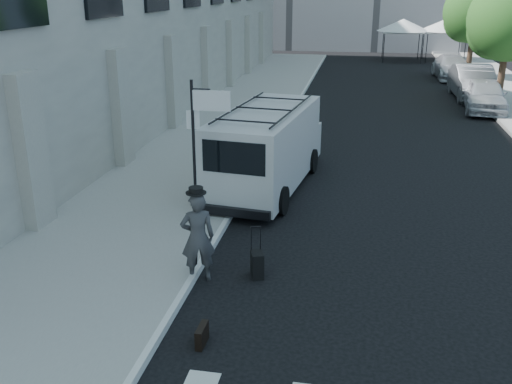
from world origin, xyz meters
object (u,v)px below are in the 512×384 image
at_px(cargo_van, 268,147).
at_px(parked_car_c, 452,67).
at_px(businessman, 198,237).
at_px(briefcase, 202,335).
at_px(parked_car_a, 485,95).
at_px(parked_car_b, 473,82).
at_px(suitcase, 257,264).

height_order(cargo_van, parked_car_c, cargo_van).
bearing_deg(businessman, briefcase, 84.93).
height_order(parked_car_a, parked_car_b, parked_car_b).
bearing_deg(parked_car_c, suitcase, -107.06).
relative_size(parked_car_b, parked_car_c, 1.04).
height_order(businessman, parked_car_a, businessman).
height_order(parked_car_a, parked_car_c, parked_car_a).
xyz_separation_m(briefcase, suitcase, (0.48, 2.46, 0.11)).
bearing_deg(parked_car_a, cargo_van, -119.22).
relative_size(cargo_van, parked_car_b, 1.20).
distance_m(suitcase, parked_car_a, 19.45).
bearing_deg(briefcase, parked_car_b, 72.06).
bearing_deg(businessman, suitcase, 174.31).
bearing_deg(briefcase, businessman, 107.87).
distance_m(businessman, parked_car_c, 29.64).
relative_size(briefcase, parked_car_c, 0.09).
bearing_deg(parked_car_a, parked_car_b, 94.54).
xyz_separation_m(cargo_van, parked_car_a, (8.27, 12.38, -0.43)).
relative_size(suitcase, parked_car_c, 0.21).
height_order(cargo_van, parked_car_b, cargo_van).
xyz_separation_m(parked_car_a, parked_car_b, (0.00, 3.30, 0.10)).
relative_size(briefcase, parked_car_a, 0.10).
distance_m(parked_car_a, parked_car_b, 3.30).
height_order(suitcase, cargo_van, cargo_van).
bearing_deg(parked_car_a, parked_car_c, 95.27).
bearing_deg(briefcase, parked_car_c, 76.28).
xyz_separation_m(parked_car_a, parked_car_c, (-0.13, 10.13, -0.04)).
height_order(businessman, cargo_van, cargo_van).
height_order(businessman, parked_car_c, businessman).
distance_m(businessman, parked_car_b, 23.23).
distance_m(suitcase, cargo_van, 5.65).
height_order(briefcase, parked_car_c, parked_car_c).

